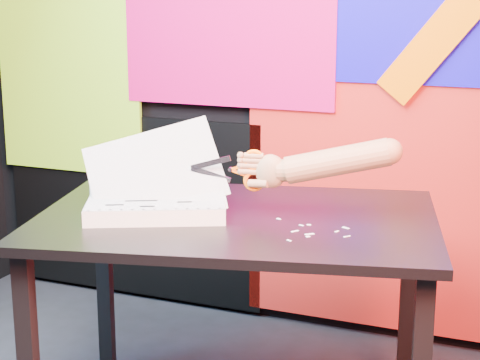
% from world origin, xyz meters
% --- Properties ---
extents(room, '(3.01, 3.01, 2.71)m').
position_xyz_m(room, '(0.00, 0.00, 1.35)').
color(room, black).
rests_on(room, ground).
extents(backdrop, '(2.88, 0.05, 2.08)m').
position_xyz_m(backdrop, '(0.06, 1.46, 0.96)').
color(backdrop, red).
rests_on(backdrop, ground).
extents(work_table, '(1.39, 1.09, 0.75)m').
position_xyz_m(work_table, '(0.17, 0.54, 0.66)').
color(work_table, black).
rests_on(work_table, ground).
extents(printout_stack, '(0.53, 0.46, 0.32)m').
position_xyz_m(printout_stack, '(-0.07, 0.48, 0.78)').
color(printout_stack, white).
rests_on(printout_stack, work_table).
extents(scissors, '(0.23, 0.06, 0.13)m').
position_xyz_m(scissors, '(0.20, 0.58, 0.89)').
color(scissors, '#A9AABA').
rests_on(scissors, printout_stack).
extents(hand_forearm, '(0.48, 0.15, 0.17)m').
position_xyz_m(hand_forearm, '(0.43, 0.63, 0.92)').
color(hand_forearm, '#A3764F').
rests_on(hand_forearm, work_table).
extents(paper_clippings, '(0.26, 0.21, 0.00)m').
position_xyz_m(paper_clippings, '(0.44, 0.48, 0.75)').
color(paper_clippings, white).
rests_on(paper_clippings, work_table).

